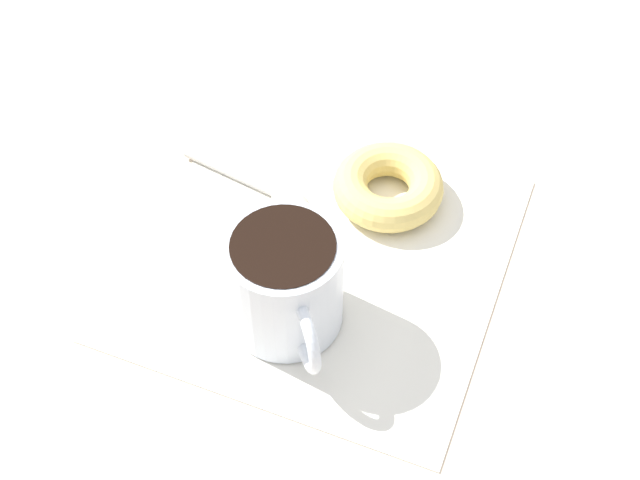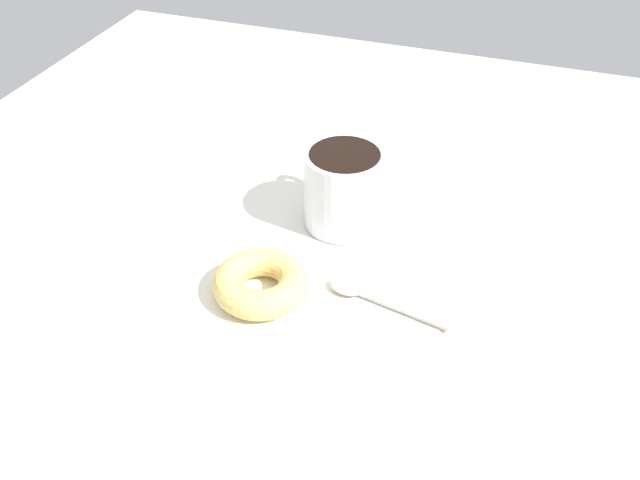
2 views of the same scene
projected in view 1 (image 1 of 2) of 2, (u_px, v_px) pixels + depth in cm
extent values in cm
cube|color=beige|center=(296.00, 243.00, 77.25)|extent=(120.00, 120.00, 2.00)
cube|color=white|center=(320.00, 256.00, 74.89)|extent=(31.00, 31.00, 0.30)
cylinder|color=silver|center=(285.00, 282.00, 67.48)|extent=(8.97, 8.97, 8.93)
cylinder|color=black|center=(283.00, 247.00, 64.16)|extent=(7.77, 7.77, 0.60)
torus|color=silver|center=(305.00, 335.00, 64.52)|extent=(4.30, 5.23, 5.90)
torus|color=#E5C66B|center=(388.00, 187.00, 77.58)|extent=(9.68, 9.68, 3.04)
ellipsoid|color=#B7B2A8|center=(290.00, 200.00, 78.00)|extent=(4.02, 3.09, 0.90)
cylinder|color=#B7B2A8|center=(232.00, 175.00, 80.14)|extent=(10.20, 2.68, 0.56)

